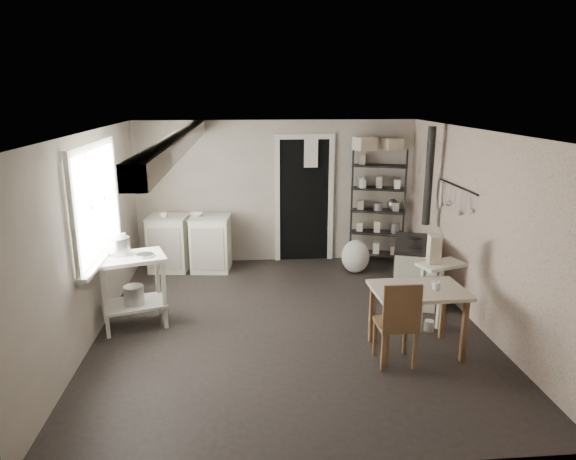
{
  "coord_description": "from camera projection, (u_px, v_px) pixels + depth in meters",
  "views": [
    {
      "loc": [
        -0.51,
        -5.69,
        2.72
      ],
      "look_at": [
        0.0,
        0.3,
        1.1
      ],
      "focal_mm": 32.0,
      "sensor_mm": 36.0,
      "label": 1
    }
  ],
  "objects": [
    {
      "name": "floor",
      "position": [
        290.0,
        324.0,
        6.22
      ],
      "size": [
        5.0,
        5.0,
        0.0
      ],
      "primitive_type": "plane",
      "color": "black",
      "rests_on": "ground"
    },
    {
      "name": "ceiling",
      "position": [
        290.0,
        132.0,
        5.63
      ],
      "size": [
        5.0,
        5.0,
        0.0
      ],
      "primitive_type": "plane",
      "rotation": [
        3.14,
        0.0,
        0.0
      ],
      "color": "beige",
      "rests_on": "wall_back"
    },
    {
      "name": "wall_back",
      "position": [
        276.0,
        192.0,
        8.33
      ],
      "size": [
        4.5,
        0.02,
        2.3
      ],
      "primitive_type": "cube",
      "color": "#A79D8E",
      "rests_on": "ground"
    },
    {
      "name": "wall_front",
      "position": [
        323.0,
        328.0,
        3.52
      ],
      "size": [
        4.5,
        0.02,
        2.3
      ],
      "primitive_type": "cube",
      "color": "#A79D8E",
      "rests_on": "ground"
    },
    {
      "name": "wall_left",
      "position": [
        90.0,
        237.0,
        5.74
      ],
      "size": [
        0.02,
        5.0,
        2.3
      ],
      "primitive_type": "cube",
      "color": "#A79D8E",
      "rests_on": "ground"
    },
    {
      "name": "wall_right",
      "position": [
        478.0,
        228.0,
        6.11
      ],
      "size": [
        0.02,
        5.0,
        2.3
      ],
      "primitive_type": "cube",
      "color": "#A79D8E",
      "rests_on": "ground"
    },
    {
      "name": "window",
      "position": [
        95.0,
        203.0,
        5.84
      ],
      "size": [
        0.12,
        1.76,
        1.28
      ],
      "primitive_type": null,
      "color": "beige",
      "rests_on": "wall_left"
    },
    {
      "name": "doorway",
      "position": [
        304.0,
        201.0,
        8.38
      ],
      "size": [
        0.96,
        0.1,
        2.08
      ],
      "primitive_type": null,
      "color": "beige",
      "rests_on": "ground"
    },
    {
      "name": "ceiling_beam",
      "position": [
        180.0,
        142.0,
        5.55
      ],
      "size": [
        0.18,
        5.0,
        0.18
      ],
      "primitive_type": null,
      "color": "beige",
      "rests_on": "ceiling"
    },
    {
      "name": "wallpaper_panel",
      "position": [
        477.0,
        228.0,
        6.11
      ],
      "size": [
        0.01,
        5.0,
        2.3
      ],
      "primitive_type": null,
      "color": "#C3B09E",
      "rests_on": "wall_right"
    },
    {
      "name": "utensil_rail",
      "position": [
        456.0,
        186.0,
        6.58
      ],
      "size": [
        0.06,
        1.2,
        0.44
      ],
      "primitive_type": null,
      "color": "#ACACAE",
      "rests_on": "wall_right"
    },
    {
      "name": "prep_table",
      "position": [
        133.0,
        294.0,
        6.09
      ],
      "size": [
        0.9,
        0.76,
        0.87
      ],
      "primitive_type": null,
      "rotation": [
        0.0,
        0.0,
        0.33
      ],
      "color": "beige",
      "rests_on": "ground"
    },
    {
      "name": "stockpot",
      "position": [
        119.0,
        249.0,
        6.02
      ],
      "size": [
        0.3,
        0.3,
        0.27
      ],
      "primitive_type": "cylinder",
      "rotation": [
        0.0,
        0.0,
        -0.19
      ],
      "color": "#ACACAE",
      "rests_on": "prep_table"
    },
    {
      "name": "saucepan",
      "position": [
        145.0,
        258.0,
        5.96
      ],
      "size": [
        0.25,
        0.25,
        0.11
      ],
      "primitive_type": "cylinder",
      "rotation": [
        0.0,
        0.0,
        -0.35
      ],
      "color": "#ACACAE",
      "rests_on": "prep_table"
    },
    {
      "name": "bucket",
      "position": [
        134.0,
        296.0,
        6.06
      ],
      "size": [
        0.24,
        0.24,
        0.25
      ],
      "primitive_type": "cylinder",
      "rotation": [
        0.0,
        0.0,
        -0.01
      ],
      "color": "#ACACAE",
      "rests_on": "prep_table"
    },
    {
      "name": "base_cabinets",
      "position": [
        190.0,
        241.0,
        8.03
      ],
      "size": [
        1.36,
        0.7,
        0.86
      ],
      "primitive_type": null,
      "rotation": [
        0.0,
        0.0,
        -0.1
      ],
      "color": "#ECE9CE",
      "rests_on": "ground"
    },
    {
      "name": "mixing_bowl",
      "position": [
        196.0,
        211.0,
        7.89
      ],
      "size": [
        0.35,
        0.35,
        0.07
      ],
      "primitive_type": "imported",
      "rotation": [
        0.0,
        0.0,
        -0.26
      ],
      "color": "white",
      "rests_on": "base_cabinets"
    },
    {
      "name": "counter_cup",
      "position": [
        163.0,
        212.0,
        7.77
      ],
      "size": [
        0.16,
        0.16,
        0.09
      ],
      "primitive_type": "imported",
      "rotation": [
        0.0,
        0.0,
        0.4
      ],
      "color": "white",
      "rests_on": "base_cabinets"
    },
    {
      "name": "shelf_rack",
      "position": [
        378.0,
        205.0,
        8.33
      ],
      "size": [
        0.93,
        0.59,
        1.84
      ],
      "primitive_type": null,
      "rotation": [
        0.0,
        0.0,
        -0.31
      ],
      "color": "black",
      "rests_on": "ground"
    },
    {
      "name": "shelf_jar",
      "position": [
        363.0,
        179.0,
        8.2
      ],
      "size": [
        0.11,
        0.11,
        0.2
      ],
      "primitive_type": "imported",
      "rotation": [
        0.0,
        0.0,
        0.17
      ],
      "color": "white",
      "rests_on": "shelf_rack"
    },
    {
      "name": "storage_box_a",
      "position": [
        365.0,
        139.0,
        8.0
      ],
      "size": [
        0.37,
        0.35,
        0.21
      ],
      "primitive_type": "cube",
      "rotation": [
        0.0,
        0.0,
        0.33
      ],
      "color": "beige",
      "rests_on": "shelf_rack"
    },
    {
      "name": "storage_box_b",
      "position": [
        392.0,
        140.0,
        8.12
      ],
      "size": [
        0.33,
        0.31,
        0.18
      ],
      "primitive_type": "cube",
      "rotation": [
        0.0,
        0.0,
        0.25
      ],
      "color": "beige",
      "rests_on": "shelf_rack"
    },
    {
      "name": "stove",
      "position": [
        415.0,
        267.0,
        6.91
      ],
      "size": [
        0.83,
        1.12,
        0.78
      ],
      "primitive_type": null,
      "rotation": [
        0.0,
        0.0,
        -0.31
      ],
      "color": "#ECE9CE",
      "rests_on": "ground"
    },
    {
      "name": "stovepipe",
      "position": [
        429.0,
        176.0,
        7.1
      ],
      "size": [
        0.13,
        0.13,
        1.48
      ],
      "primitive_type": null,
      "rotation": [
        0.0,
        0.0,
        0.19
      ],
      "color": "black",
      "rests_on": "stove"
    },
    {
      "name": "side_ledge",
      "position": [
        439.0,
        295.0,
        5.98
      ],
      "size": [
        0.6,
        0.45,
        0.82
      ],
      "primitive_type": null,
      "rotation": [
        0.0,
        0.0,
        0.34
      ],
      "color": "beige",
      "rests_on": "ground"
    },
    {
      "name": "oats_box",
      "position": [
        434.0,
        247.0,
        5.86
      ],
      "size": [
        0.16,
        0.23,
        0.32
      ],
      "primitive_type": "cube",
      "rotation": [
        0.0,
        0.0,
        -0.17
      ],
      "color": "beige",
      "rests_on": "side_ledge"
    },
    {
      "name": "work_table",
      "position": [
        416.0,
        319.0,
        5.47
      ],
      "size": [
        0.98,
        0.7,
        0.73
      ],
      "primitive_type": null,
      "rotation": [
        0.0,
        0.0,
        0.03
      ],
      "color": "beige",
      "rests_on": "ground"
    },
    {
      "name": "table_cup",
      "position": [
        436.0,
        283.0,
        5.32
      ],
      "size": [
        0.11,
        0.11,
        0.1
      ],
      "primitive_type": "imported",
      "rotation": [
        0.0,
        0.0,
        0.06
      ],
      "color": "white",
      "rests_on": "work_table"
    },
    {
      "name": "chair",
      "position": [
        396.0,
        319.0,
        5.22
      ],
      "size": [
        0.38,
        0.4,
        0.92
      ],
      "primitive_type": null,
      "rotation": [
        0.0,
        0.0,
        0.01
      ],
      "color": "brown",
      "rests_on": "ground"
    },
    {
      "name": "flour_sack",
      "position": [
        355.0,
        258.0,
        7.94
      ],
      "size": [
        0.52,
        0.47,
        0.52
      ],
      "primitive_type": "ellipsoid",
      "rotation": [
        0.0,
        0.0,
        -0.26
      ],
      "color": "beige",
      "rests_on": "ground"
    },
    {
      "name": "floor_crock",
      "position": [
        429.0,
        325.0,
        6.01
      ],
      "size": [
        0.14,
        0.14,
        0.13
      ],
      "primitive_type": "cylinder",
      "rotation": [
        0.0,
        0.0,
        -0.42
      ],
      "color": "white",
      "rests_on": "ground"
    }
  ]
}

